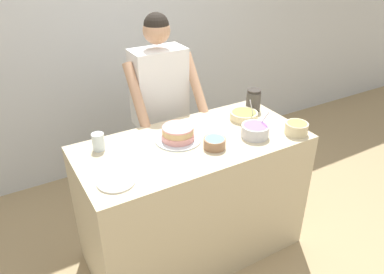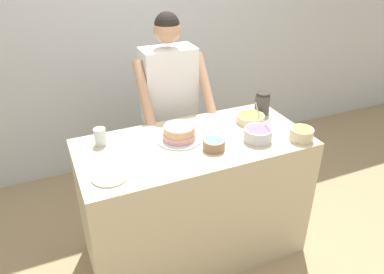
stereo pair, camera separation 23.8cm
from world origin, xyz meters
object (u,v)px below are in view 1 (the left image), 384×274
at_px(frosting_bowl_olive, 244,115).
at_px(ceramic_plate, 116,182).
at_px(person_baker, 160,100).
at_px(cake, 178,134).
at_px(stoneware_jar, 253,100).
at_px(frosting_bowl_yellow, 296,128).
at_px(frosting_bowl_blue, 215,143).
at_px(frosting_bowl_purple, 255,130).
at_px(drinking_glass, 98,142).

height_order(frosting_bowl_olive, ceramic_plate, frosting_bowl_olive).
bearing_deg(person_baker, ceramic_plate, -129.28).
distance_m(cake, frosting_bowl_olive, 0.57).
bearing_deg(person_baker, stoneware_jar, -37.14).
bearing_deg(ceramic_plate, frosting_bowl_yellow, -3.46).
bearing_deg(stoneware_jar, frosting_bowl_blue, -149.73).
distance_m(person_baker, frosting_bowl_purple, 0.84).
relative_size(frosting_bowl_yellow, frosting_bowl_olive, 0.76).
xyz_separation_m(frosting_bowl_blue, frosting_bowl_olive, (0.41, 0.24, -0.00)).
bearing_deg(frosting_bowl_yellow, frosting_bowl_blue, 168.42).
xyz_separation_m(cake, stoneware_jar, (0.72, 0.13, 0.04)).
distance_m(frosting_bowl_yellow, stoneware_jar, 0.45).
xyz_separation_m(frosting_bowl_yellow, drinking_glass, (-1.23, 0.47, 0.01)).
bearing_deg(frosting_bowl_olive, frosting_bowl_yellow, -64.19).
height_order(person_baker, drinking_glass, person_baker).
distance_m(person_baker, ceramic_plate, 1.05).
height_order(frosting_bowl_yellow, drinking_glass, drinking_glass).
bearing_deg(frosting_bowl_olive, ceramic_plate, -165.44).
xyz_separation_m(frosting_bowl_purple, drinking_glass, (-0.96, 0.36, 0.01)).
height_order(frosting_bowl_blue, drinking_glass, drinking_glass).
bearing_deg(frosting_bowl_purple, cake, 155.79).
xyz_separation_m(person_baker, ceramic_plate, (-0.66, -0.81, -0.04)).
bearing_deg(frosting_bowl_yellow, person_baker, 123.78).
relative_size(frosting_bowl_purple, ceramic_plate, 0.88).
bearing_deg(frosting_bowl_blue, ceramic_plate, -176.28).
distance_m(person_baker, frosting_bowl_yellow, 1.07).
xyz_separation_m(person_baker, frosting_bowl_blue, (0.01, -0.77, -0.01)).
bearing_deg(frosting_bowl_yellow, cake, 156.54).
bearing_deg(drinking_glass, cake, -16.59).
xyz_separation_m(person_baker, frosting_bowl_olive, (0.42, -0.53, -0.01)).
distance_m(person_baker, stoneware_jar, 0.73).
distance_m(frosting_bowl_blue, frosting_bowl_olive, 0.48).
bearing_deg(stoneware_jar, frosting_bowl_olive, -149.17).
xyz_separation_m(person_baker, drinking_glass, (-0.63, -0.42, 0.01)).
bearing_deg(drinking_glass, ceramic_plate, -94.41).
relative_size(ceramic_plate, stoneware_jar, 1.28).
bearing_deg(frosting_bowl_blue, cake, 127.65).
bearing_deg(frosting_bowl_olive, frosting_bowl_purple, -110.97).
height_order(person_baker, ceramic_plate, person_baker).
relative_size(cake, frosting_bowl_purple, 1.64).
relative_size(frosting_bowl_olive, drinking_glass, 1.80).
height_order(person_baker, cake, person_baker).
bearing_deg(stoneware_jar, cake, -169.81).
height_order(frosting_bowl_purple, drinking_glass, frosting_bowl_purple).
height_order(cake, ceramic_plate, cake).
bearing_deg(drinking_glass, frosting_bowl_olive, -5.88).
relative_size(frosting_bowl_purple, stoneware_jar, 1.12).
relative_size(frosting_bowl_blue, drinking_glass, 1.25).
bearing_deg(cake, frosting_bowl_blue, -52.35).
xyz_separation_m(frosting_bowl_purple, ceramic_plate, (-0.99, -0.03, -0.04)).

